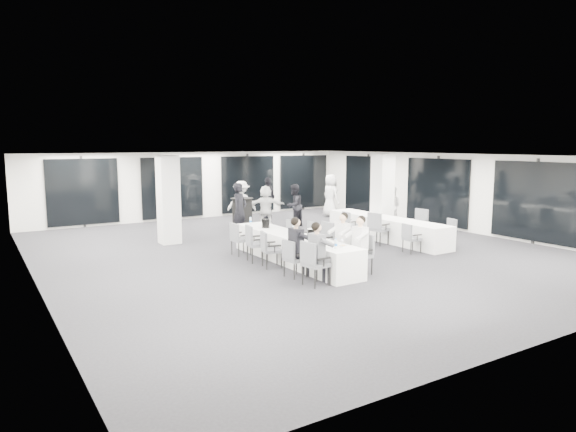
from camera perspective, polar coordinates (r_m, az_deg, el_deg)
name	(u,v)px	position (r m, az deg, el deg)	size (l,w,h in m)	color
room	(302,199)	(16.40, 1.57, 1.86)	(14.04, 16.04, 2.84)	#232328
column_left	(168,200)	(16.65, -13.14, 1.79)	(0.60, 0.60, 2.80)	silver
column_right	(382,194)	(18.34, 10.44, 2.43)	(0.60, 0.60, 2.80)	silver
banquet_table_main	(293,249)	(13.71, 0.55, -3.66)	(0.90, 5.00, 0.75)	white
banquet_table_side	(386,229)	(17.22, 10.84, -1.39)	(0.90, 5.00, 0.75)	white
cocktail_table	(242,213)	(19.06, -5.11, 0.28)	(0.84, 0.84, 1.16)	black
chair_main_left_near	(313,261)	(11.46, 2.79, -4.98)	(0.56, 0.61, 1.01)	#56585E
chair_main_left_second	(293,256)	(12.18, 0.53, -4.49)	(0.51, 0.55, 0.90)	#56585E
chair_main_left_mid	(269,247)	(13.13, -2.15, -3.48)	(0.57, 0.60, 0.94)	#56585E
chair_main_left_fourth	(254,241)	(13.79, -3.79, -2.80)	(0.58, 0.61, 0.99)	#56585E
chair_main_left_far	(239,237)	(14.63, -5.52, -2.34)	(0.50, 0.55, 0.93)	#56585E
chair_main_right_near	(363,251)	(12.67, 8.35, -3.92)	(0.52, 0.57, 0.96)	#56585E
chair_main_right_second	(345,247)	(13.20, 6.39, -3.40)	(0.58, 0.61, 0.96)	#56585E
chair_main_right_mid	(323,239)	(13.96, 3.93, -2.55)	(0.53, 0.60, 1.04)	#56585E
chair_main_right_fourth	(308,237)	(14.53, 2.28, -2.30)	(0.50, 0.56, 0.96)	#56585E
chair_main_right_far	(288,233)	(15.42, 0.02, -1.87)	(0.51, 0.54, 0.88)	#56585E
chair_side_left_near	(410,236)	(15.29, 13.41, -2.22)	(0.47, 0.52, 0.86)	#56585E
chair_side_left_mid	(377,226)	(16.27, 9.87, -1.16)	(0.62, 0.65, 1.03)	#56585E
chair_side_left_far	(349,223)	(17.34, 6.83, -0.79)	(0.48, 0.52, 0.89)	#56585E
chair_side_right_near	(448,231)	(16.51, 17.38, -1.60)	(0.51, 0.54, 0.87)	#56585E
chair_side_right_mid	(418,223)	(17.33, 14.30, -0.73)	(0.56, 0.61, 1.03)	#56585E
chair_side_right_far	(383,218)	(18.55, 10.46, -0.23)	(0.54, 0.57, 0.92)	#56585E
seated_guest_a	(319,249)	(11.52, 3.47, -3.71)	(0.50, 0.38, 1.44)	#57595F
seated_guest_b	(298,243)	(12.21, 1.15, -3.02)	(0.50, 0.38, 1.44)	black
seated_guest_c	(358,241)	(12.52, 7.78, -2.82)	(0.50, 0.38, 1.44)	silver
seated_guest_d	(341,237)	(13.03, 5.89, -2.35)	(0.50, 0.38, 1.44)	silver
standing_guest_a	(240,206)	(17.74, -5.39, 1.14)	(0.75, 0.61, 2.06)	black
standing_guest_b	(294,203)	(19.52, 0.68, 1.50)	(0.89, 0.55, 1.85)	black
standing_guest_c	(242,200)	(20.15, -5.18, 1.79)	(1.25, 0.64, 1.94)	silver
standing_guest_d	(268,195)	(21.53, -2.20, 2.30)	(1.17, 0.66, 2.00)	black
standing_guest_e	(331,193)	(22.33, 4.77, 2.60)	(1.00, 0.61, 2.08)	silver
standing_guest_f	(266,203)	(19.75, -2.49, 1.45)	(1.63, 0.63, 1.78)	silver
standing_guest_g	(171,210)	(18.07, -12.87, 0.66)	(0.65, 0.53, 1.79)	#57595F
standing_guest_h	(391,204)	(20.07, 11.41, 1.34)	(0.83, 0.51, 1.73)	silver
ice_bucket_near	(312,234)	(12.96, 2.68, -2.04)	(0.25, 0.25, 0.28)	black
ice_bucket_far	(266,223)	(14.79, -2.50, -0.83)	(0.22, 0.22, 0.25)	black
water_bottle_a	(336,244)	(11.92, 5.33, -3.10)	(0.07, 0.07, 0.22)	silver
water_bottle_b	(293,229)	(14.03, 0.61, -1.43)	(0.06, 0.06, 0.20)	silver
water_bottle_c	(251,221)	(15.49, -4.18, -0.52)	(0.07, 0.07, 0.21)	silver
plate_a	(323,243)	(12.50, 3.86, -3.02)	(0.19, 0.19, 0.03)	white
plate_b	(343,245)	(12.25, 6.10, -3.27)	(0.19, 0.19, 0.03)	white
plate_c	(304,236)	(13.44, 1.84, -2.22)	(0.19, 0.19, 0.03)	white
wine_glass	(342,241)	(12.09, 6.01, -2.77)	(0.08, 0.08, 0.20)	silver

